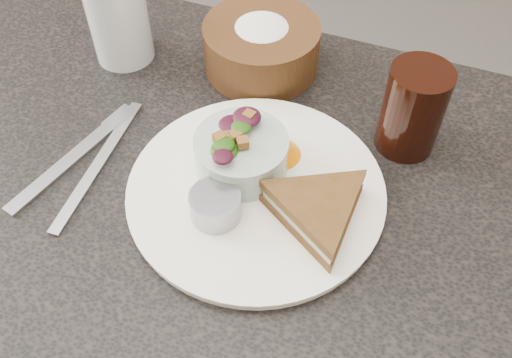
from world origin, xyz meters
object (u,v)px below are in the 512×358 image
Objects in this scene: dinner_plate at (256,191)px; cola_glass at (414,106)px; dining_table at (215,323)px; bread_basket at (262,40)px; salad_bowl at (241,149)px; sandwich at (318,210)px; water_glass at (118,19)px; dressing_ramekin at (215,205)px.

cola_glass is at bearing 45.28° from dinner_plate.
bread_basket is at bearing 92.38° from dining_table.
bread_basket reaches higher than salad_bowl.
sandwich is at bearing -111.66° from cola_glass.
water_glass reaches higher than dining_table.
dinner_plate is 0.33m from water_glass.
sandwich is 1.09× the size of cola_glass.
water_glass is at bearing -176.91° from sandwich.
cola_glass is (0.18, 0.20, 0.03)m from dressing_ramekin.
dressing_ramekin is at bearing -118.58° from dinner_plate.
dinner_plate is at bearing -41.17° from salad_bowl.
bread_basket is at bearing 109.33° from dinner_plate.
dressing_ramekin is (-0.00, -0.08, -0.01)m from salad_bowl.
dining_table is at bearing -87.62° from bread_basket.
dining_table is at bearing -166.13° from dinner_plate.
water_glass is at bearing 137.36° from dressing_ramekin.
dinner_plate is at bearing -160.97° from sandwich.
salad_bowl is 0.88× the size of water_glass.
dining_table is at bearing -142.52° from cola_glass.
dinner_plate is at bearing 61.42° from dressing_ramekin.
salad_bowl is 0.21m from bread_basket.
sandwich is (0.15, -0.00, 0.41)m from dining_table.
cola_glass is (0.15, 0.15, 0.06)m from dinner_plate.
dinner_plate is 0.24m from bread_basket.
cola_glass is at bearing 35.22° from salad_bowl.
dining_table is 6.09× the size of bread_basket.
salad_bowl is (-0.03, 0.02, 0.04)m from dinner_plate.
cola_glass reaches higher than bread_basket.
dining_table is 0.41m from dressing_ramekin.
salad_bowl is at bearing -144.78° from cola_glass.
bread_basket reaches higher than dining_table.
salad_bowl is 1.92× the size of dressing_ramekin.
dinner_plate is 1.84× the size of bread_basket.
bread_basket is at bearing 100.32° from dressing_ramekin.
salad_bowl is 0.86× the size of cola_glass.
cola_glass reaches higher than salad_bowl.
cola_glass is (0.18, 0.12, 0.02)m from salad_bowl.
water_glass is (-0.21, 0.19, 0.44)m from dining_table.
dressing_ramekin is at bearing -131.07° from sandwich.
dinner_plate is at bearing -134.72° from cola_glass.
cola_glass is (0.23, -0.08, 0.02)m from bread_basket.
water_glass reaches higher than salad_bowl.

